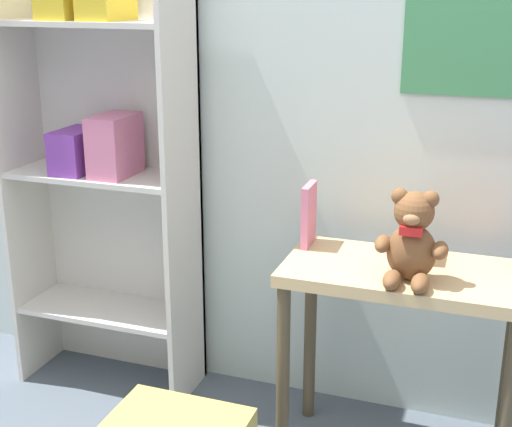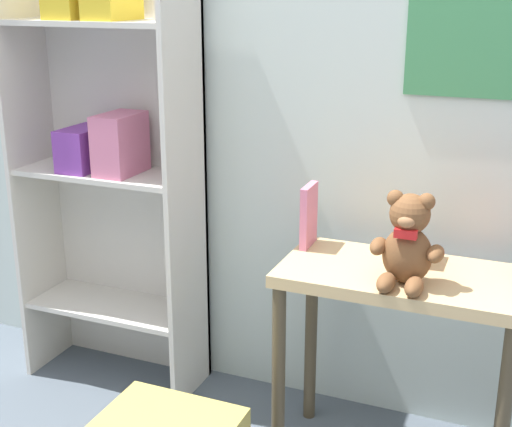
{
  "view_description": "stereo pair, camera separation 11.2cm",
  "coord_description": "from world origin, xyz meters",
  "views": [
    {
      "loc": [
        0.48,
        -0.75,
        1.41
      ],
      "look_at": [
        -0.22,
        1.22,
        0.74
      ],
      "focal_mm": 50.0,
      "sensor_mm": 36.0,
      "label": 1
    },
    {
      "loc": [
        0.59,
        -0.71,
        1.41
      ],
      "look_at": [
        -0.22,
        1.22,
        0.74
      ],
      "focal_mm": 50.0,
      "sensor_mm": 36.0,
      "label": 2
    }
  ],
  "objects": [
    {
      "name": "wall_back",
      "position": [
        0.0,
        1.49,
        1.25
      ],
      "size": [
        4.8,
        0.07,
        2.5
      ],
      "color": "silver",
      "rests_on": "ground_plane"
    },
    {
      "name": "display_table",
      "position": [
        0.25,
        1.17,
        0.53
      ],
      "size": [
        0.69,
        0.36,
        0.64
      ],
      "color": "tan",
      "rests_on": "ground_plane"
    },
    {
      "name": "teddy_bear",
      "position": [
        0.27,
        1.08,
        0.76
      ],
      "size": [
        0.2,
        0.18,
        0.26
      ],
      "color": "brown",
      "rests_on": "display_table"
    },
    {
      "name": "book_standing_orange",
      "position": [
        0.25,
        1.26,
        0.73
      ],
      "size": [
        0.04,
        0.12,
        0.18
      ],
      "primitive_type": "cube",
      "rotation": [
        0.0,
        0.0,
        0.02
      ],
      "color": "orange",
      "rests_on": "display_table"
    },
    {
      "name": "book_standing_pink",
      "position": [
        -0.06,
        1.26,
        0.74
      ],
      "size": [
        0.02,
        0.12,
        0.19
      ],
      "primitive_type": "cube",
      "rotation": [
        0.0,
        0.0,
        0.02
      ],
      "color": "#D17093",
      "rests_on": "display_table"
    },
    {
      "name": "bookshelf_side",
      "position": [
        -0.82,
        1.34,
        0.89
      ],
      "size": [
        0.64,
        0.28,
        1.58
      ],
      "color": "beige",
      "rests_on": "ground_plane"
    }
  ]
}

